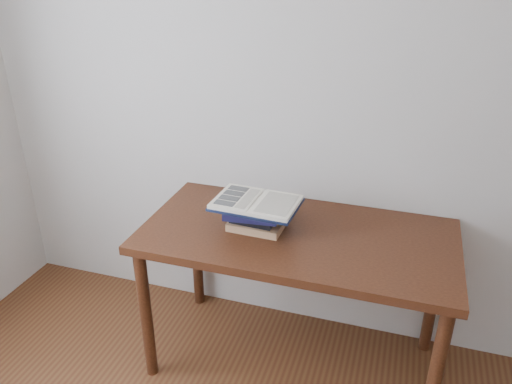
% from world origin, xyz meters
% --- Properties ---
extents(room_shell, '(3.54, 3.54, 2.62)m').
position_xyz_m(room_shell, '(-0.08, 0.01, 1.63)').
color(room_shell, '#B4B0AB').
rests_on(room_shell, ground).
extents(desk, '(1.46, 0.73, 0.78)m').
position_xyz_m(desk, '(0.11, 1.38, 0.69)').
color(desk, '#4B2512').
rests_on(desk, ground).
extents(book_stack, '(0.28, 0.20, 0.13)m').
position_xyz_m(book_stack, '(-0.10, 1.37, 0.85)').
color(book_stack, tan).
rests_on(book_stack, desk).
extents(open_book, '(0.40, 0.29, 0.03)m').
position_xyz_m(open_book, '(-0.08, 1.34, 0.93)').
color(open_book, black).
rests_on(open_book, book_stack).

